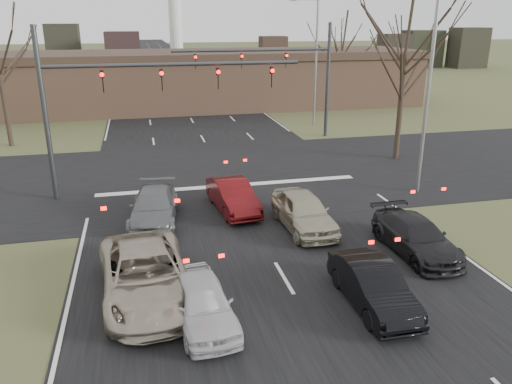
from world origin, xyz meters
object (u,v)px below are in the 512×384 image
mast_arm_near (117,91)px  car_silver_suv (146,275)px  building (204,79)px  car_grey_ahead (154,207)px  car_charcoal_sedan (416,236)px  mast_arm_far (290,67)px  streetlight_right_far (314,54)px  car_red_ahead (233,196)px  car_silver_ahead (304,211)px  car_black_hatch (373,286)px  car_white_sedan (203,302)px  streetlight_right_near (426,79)px

mast_arm_near → car_silver_suv: size_ratio=2.13×
building → car_grey_ahead: bearing=-101.7°
mast_arm_near → car_charcoal_sedan: bearing=-41.3°
mast_arm_far → streetlight_right_far: streetlight_right_far is taller
building → mast_arm_near: mast_arm_near is taller
car_red_ahead → car_silver_ahead: bearing=-54.0°
mast_arm_far → car_black_hatch: size_ratio=2.76×
car_white_sedan → building: bearing=77.3°
building → streetlight_right_near: 28.97m
car_black_hatch → car_red_ahead: 9.13m
building → car_white_sedan: bearing=-97.7°
car_grey_ahead → mast_arm_far: bearing=61.3°
mast_arm_near → car_silver_ahead: bearing=-40.4°
streetlight_right_far → car_silver_suv: streetlight_right_far is taller
building → car_charcoal_sedan: building is taller
building → car_white_sedan: size_ratio=11.01×
car_charcoal_sedan → mast_arm_near: bearing=137.1°
mast_arm_far → car_silver_suv: 23.22m
car_white_sedan → streetlight_right_far: bearing=59.6°
building → car_silver_ahead: (-0.05, -31.12, -1.91)m
mast_arm_far → car_grey_ahead: size_ratio=2.37×
streetlight_right_near → car_black_hatch: (-6.70, -9.20, -4.92)m
car_silver_suv → car_grey_ahead: size_ratio=1.21×
car_black_hatch → car_charcoal_sedan: 4.33m
car_silver_ahead → car_red_ahead: bearing=130.5°
building → streetlight_right_near: (6.82, -28.00, 2.92)m
car_grey_ahead → car_silver_ahead: car_silver_ahead is taller
streetlight_right_far → car_silver_ahead: (-7.37, -20.12, -4.83)m
car_silver_ahead → car_grey_ahead: bearing=158.3°
car_black_hatch → car_silver_ahead: 6.08m
streetlight_right_far → car_black_hatch: (-7.20, -26.20, -4.92)m
streetlight_right_near → car_white_sedan: size_ratio=2.60×
mast_arm_far → streetlight_right_near: 13.28m
streetlight_right_near → car_white_sedan: 15.58m
mast_arm_near → car_red_ahead: (4.73, -3.46, -4.38)m
car_red_ahead → car_charcoal_sedan: bearing=-51.7°
car_charcoal_sedan → car_silver_ahead: size_ratio=1.00×
streetlight_right_far → car_red_ahead: streetlight_right_far is taller
mast_arm_near → mast_arm_far: bearing=41.2°
streetlight_right_near → car_grey_ahead: (-12.82, -1.00, -4.91)m
car_silver_ahead → car_white_sedan: bearing=-132.5°
car_charcoal_sedan → car_red_ahead: (-5.76, 5.77, 0.05)m
streetlight_right_far → building: bearing=123.6°
car_grey_ahead → car_red_ahead: 3.54m
building → car_black_hatch: building is taller
car_charcoal_sedan → streetlight_right_near: bearing=58.7°
car_charcoal_sedan → car_silver_ahead: bearing=135.3°
streetlight_right_far → car_silver_ahead: size_ratio=2.25×
car_charcoal_sedan → car_silver_ahead: 4.54m
mast_arm_far → car_red_ahead: mast_arm_far is taller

